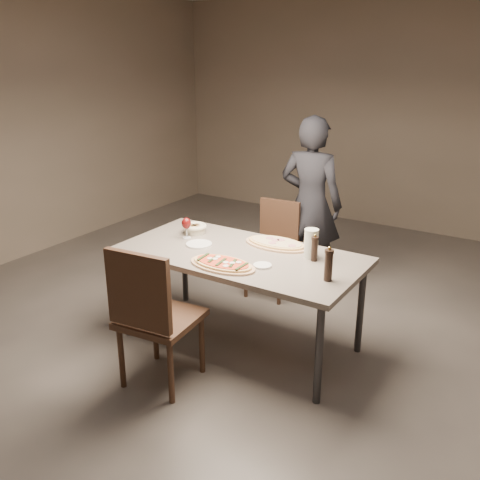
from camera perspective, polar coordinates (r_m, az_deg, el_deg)
The scene contains 14 objects.
room at distance 3.74m, azimuth 0.00°, elevation 7.95°, with size 7.00×7.00×7.00m.
dining_table at distance 3.95m, azimuth 0.00°, elevation -2.15°, with size 1.80×0.90×0.75m.
zucchini_pizza at distance 3.68m, azimuth -1.87°, elevation -2.56°, with size 0.50×0.28×0.05m.
ham_pizza at distance 4.08m, azimuth 3.89°, elevation -0.37°, with size 0.51×0.28×0.04m.
bread_basket at distance 4.35m, azimuth -4.87°, elevation 1.30°, with size 0.20×0.20×0.07m.
oil_dish at distance 3.68m, azimuth 2.41°, elevation -2.74°, with size 0.13×0.13×0.01m.
pepper_mill_left at distance 3.78m, azimuth 7.95°, elevation -0.89°, with size 0.05×0.05×0.20m.
pepper_mill_right at distance 3.47m, azimuth 9.43°, elevation -2.60°, with size 0.06×0.06×0.23m.
carafe at distance 3.84m, azimuth 7.60°, elevation -0.37°, with size 0.10×0.10×0.21m.
wine_glass at distance 4.21m, azimuth -5.74°, elevation 1.71°, with size 0.08×0.08×0.17m.
side_plate at distance 4.09m, azimuth -4.39°, elevation -0.45°, with size 0.20×0.20×0.01m.
chair_near at distance 3.52m, azimuth -9.41°, elevation -7.52°, with size 0.53×0.53×1.01m.
chair_far at distance 4.93m, azimuth 3.71°, elevation -0.26°, with size 0.43×0.43×0.86m.
diner at distance 4.98m, azimuth 7.55°, elevation 3.82°, with size 0.59×0.39×1.62m, color black.
Camera 1 is at (1.96, -3.10, 2.16)m, focal length 40.00 mm.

